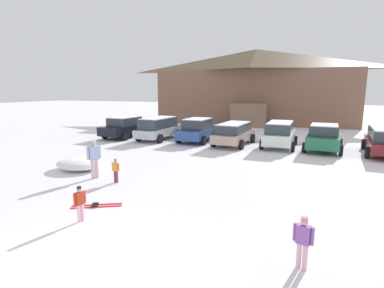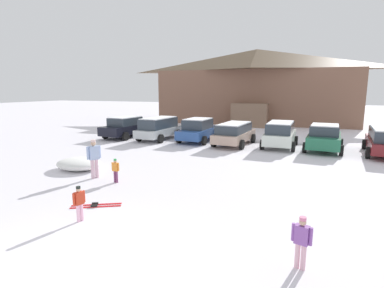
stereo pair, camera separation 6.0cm
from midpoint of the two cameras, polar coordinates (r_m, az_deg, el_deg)
The scene contains 14 objects.
ground at distance 7.40m, azimuth -20.82°, elevation -20.86°, with size 160.00×160.00×0.00m, color silver.
ski_lodge at distance 35.67m, azimuth 11.85°, elevation 10.76°, with size 22.20×9.77×8.25m.
parked_black_sedan at distance 24.60m, azimuth -12.50°, elevation 3.23°, with size 2.47×4.93×1.65m.
parked_silver_wagon at distance 22.96m, azimuth -6.46°, elevation 3.11°, with size 2.27×4.55×1.69m.
parked_blue_hatchback at distance 22.07m, azimuth 1.10°, elevation 2.73°, with size 2.28×4.56×1.70m.
parked_beige_suv at distance 20.77m, azimuth 7.90°, elevation 2.11°, with size 2.40×4.65×1.52m.
parked_white_suv at distance 20.51m, azimuth 16.29°, elevation 1.90°, with size 2.16×4.04×1.69m.
parked_green_coupe at distance 20.34m, azimuth 23.71°, elevation 1.18°, with size 2.43×4.17×1.66m.
skier_adult_in_blue_parka at distance 13.43m, azimuth -18.28°, elevation -2.30°, with size 0.40×0.56×1.67m.
skier_child_in_orange_jacket at distance 12.61m, azimuth -14.46°, elevation -4.69°, with size 0.37×0.16×0.99m.
skier_child_in_red_jacket at distance 9.29m, azimuth -20.74°, elevation -10.26°, with size 0.21×0.38×1.05m.
skier_child_in_purple_jacket at distance 6.96m, azimuth 20.15°, elevation -16.73°, with size 0.42×0.23×1.16m.
pair_of_skis at distance 10.46m, azimuth -17.92°, elevation -11.10°, with size 1.54×1.04×0.08m.
plowed_snow_pile at distance 15.27m, azimuth -20.88°, elevation -3.56°, with size 2.19×1.75×0.55m, color white.
Camera 1 is at (4.40, -4.61, 3.74)m, focal length 28.00 mm.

